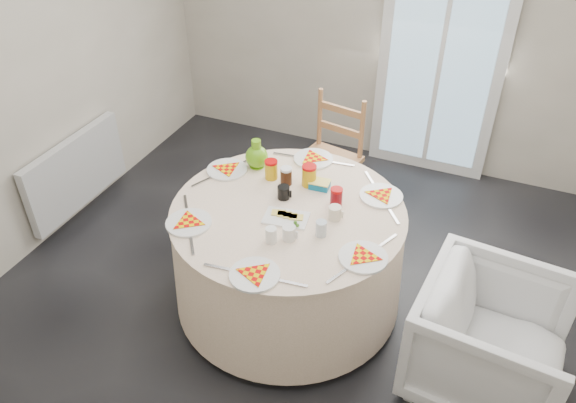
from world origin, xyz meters
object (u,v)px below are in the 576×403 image
at_px(table, 288,256).
at_px(wooden_chair, 327,161).
at_px(armchair, 492,336).
at_px(radiator, 76,172).
at_px(green_pitcher, 256,149).

relative_size(table, wooden_chair, 1.50).
bearing_deg(armchair, table, 87.71).
xyz_separation_m(radiator, wooden_chair, (1.75, 0.77, 0.09)).
relative_size(radiator, wooden_chair, 1.05).
bearing_deg(wooden_chair, table, -72.61).
xyz_separation_m(table, green_pitcher, (-0.37, 0.36, 0.49)).
distance_m(table, green_pitcher, 0.71).
bearing_deg(radiator, green_pitcher, 4.37).
distance_m(armchair, green_pitcher, 1.78).
distance_m(radiator, armchair, 3.14).
bearing_deg(table, radiator, 172.58).
xyz_separation_m(armchair, green_pitcher, (-1.63, 0.53, 0.48)).
bearing_deg(radiator, wooden_chair, 23.78).
bearing_deg(radiator, armchair, -7.64).
relative_size(radiator, green_pitcher, 5.20).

